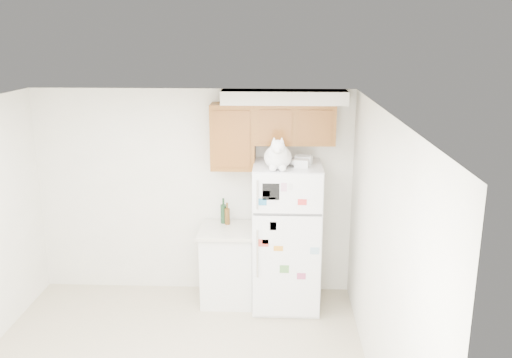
# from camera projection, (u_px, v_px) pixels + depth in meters

# --- Properties ---
(room_shell) EXTENTS (3.84, 4.04, 2.52)m
(room_shell) POSITION_uv_depth(u_px,v_px,m) (176.00, 204.00, 4.74)
(room_shell) COLOR white
(room_shell) RESTS_ON ground_plane
(refrigerator) EXTENTS (0.76, 0.78, 1.70)m
(refrigerator) POSITION_uv_depth(u_px,v_px,m) (287.00, 237.00, 6.23)
(refrigerator) COLOR white
(refrigerator) RESTS_ON ground_plane
(base_counter) EXTENTS (0.64, 0.64, 0.92)m
(base_counter) POSITION_uv_depth(u_px,v_px,m) (228.00, 264.00, 6.43)
(base_counter) COLOR white
(base_counter) RESTS_ON ground_plane
(cat) EXTENTS (0.37, 0.54, 0.38)m
(cat) POSITION_uv_depth(u_px,v_px,m) (278.00, 156.00, 5.80)
(cat) COLOR white
(cat) RESTS_ON refrigerator
(storage_box_back) EXTENTS (0.21, 0.17, 0.10)m
(storage_box_back) POSITION_uv_depth(u_px,v_px,m) (304.00, 160.00, 6.02)
(storage_box_back) COLOR white
(storage_box_back) RESTS_ON refrigerator
(storage_box_front) EXTENTS (0.17, 0.14, 0.09)m
(storage_box_front) POSITION_uv_depth(u_px,v_px,m) (302.00, 163.00, 5.88)
(storage_box_front) COLOR white
(storage_box_front) RESTS_ON refrigerator
(bottle_green) EXTENTS (0.07, 0.07, 0.31)m
(bottle_green) POSITION_uv_depth(u_px,v_px,m) (223.00, 211.00, 6.43)
(bottle_green) COLOR #19381E
(bottle_green) RESTS_ON base_counter
(bottle_amber) EXTENTS (0.06, 0.06, 0.27)m
(bottle_amber) POSITION_uv_depth(u_px,v_px,m) (227.00, 214.00, 6.39)
(bottle_amber) COLOR #593814
(bottle_amber) RESTS_ON base_counter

